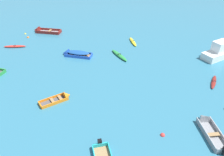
# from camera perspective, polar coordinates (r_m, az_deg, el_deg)

# --- Properties ---
(kayak_maroon_near_right) EXTENTS (1.05, 2.92, 0.27)m
(kayak_maroon_near_right) POSITION_cam_1_polar(r_m,az_deg,el_deg) (27.43, 23.90, -0.89)
(kayak_maroon_near_right) COLOR maroon
(kayak_maroon_near_right) RESTS_ON ground_plane
(motor_launch_white_distant_center) EXTENTS (5.91, 5.89, 2.53)m
(motor_launch_white_distant_center) POSITION_cam_1_polar(r_m,az_deg,el_deg) (33.96, 26.02, 6.15)
(motor_launch_white_distant_center) COLOR white
(motor_launch_white_distant_center) RESTS_ON ground_plane
(rowboat_blue_far_left) EXTENTS (4.04, 1.42, 1.22)m
(rowboat_blue_far_left) POSITION_cam_1_polar(r_m,az_deg,el_deg) (31.13, -9.48, 6.01)
(rowboat_blue_far_left) COLOR #99754C
(rowboat_blue_far_left) RESTS_ON ground_plane
(kayak_yellow_far_back) EXTENTS (1.84, 3.16, 0.31)m
(kayak_yellow_far_back) POSITION_cam_1_polar(r_m,az_deg,el_deg) (34.78, 5.19, 8.96)
(kayak_yellow_far_back) COLOR yellow
(kayak_yellow_far_back) RESTS_ON ground_plane
(rowboat_orange_outer_right) EXTENTS (2.80, 2.91, 0.93)m
(rowboat_orange_outer_right) POSITION_cam_1_polar(r_m,az_deg,el_deg) (23.27, -12.39, -4.82)
(rowboat_orange_outer_right) COLOR #4C4C51
(rowboat_orange_outer_right) RESTS_ON ground_plane
(rowboat_grey_near_left) EXTENTS (2.46, 4.22, 1.11)m
(rowboat_grey_near_left) POSITION_cam_1_polar(r_m,az_deg,el_deg) (21.24, 22.58, -10.95)
(rowboat_grey_near_left) COLOR gray
(rowboat_grey_near_left) RESTS_ON ground_plane
(kayak_red_cluster_outer) EXTENTS (3.12, 1.39, 0.30)m
(kayak_red_cluster_outer) POSITION_cam_1_polar(r_m,az_deg,el_deg) (35.93, -22.93, 7.24)
(kayak_red_cluster_outer) COLOR red
(kayak_red_cluster_outer) RESTS_ON ground_plane
(rowboat_maroon_back_row_left) EXTENTS (4.61, 1.67, 1.30)m
(rowboat_maroon_back_row_left) POSITION_cam_1_polar(r_m,az_deg,el_deg) (40.23, -17.01, 11.11)
(rowboat_maroon_back_row_left) COLOR gray
(rowboat_maroon_back_row_left) RESTS_ON ground_plane
(kayak_green_outer_left) EXTENTS (2.99, 3.17, 0.36)m
(kayak_green_outer_left) POSITION_cam_1_polar(r_m,az_deg,el_deg) (30.57, 1.83, 5.66)
(kayak_green_outer_left) COLOR #288C3D
(kayak_green_outer_left) RESTS_ON ground_plane
(mooring_buoy_central) EXTENTS (0.39, 0.39, 0.39)m
(mooring_buoy_central) POSITION_cam_1_polar(r_m,az_deg,el_deg) (19.69, 12.42, -13.70)
(mooring_buoy_central) COLOR red
(mooring_buoy_central) RESTS_ON ground_plane
(mooring_buoy_between_boats_right) EXTENTS (0.37, 0.37, 0.37)m
(mooring_buoy_between_boats_right) POSITION_cam_1_polar(r_m,az_deg,el_deg) (38.76, -20.09, 9.39)
(mooring_buoy_between_boats_right) COLOR orange
(mooring_buoy_between_boats_right) RESTS_ON ground_plane
(mooring_buoy_midfield) EXTENTS (0.32, 0.32, 0.32)m
(mooring_buoy_midfield) POSITION_cam_1_polar(r_m,az_deg,el_deg) (40.38, -20.67, 10.18)
(mooring_buoy_midfield) COLOR yellow
(mooring_buoy_midfield) RESTS_ON ground_plane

